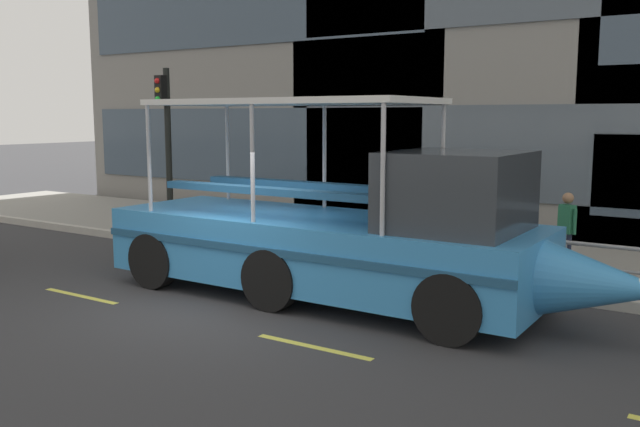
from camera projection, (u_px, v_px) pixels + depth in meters
ground_plane at (226, 303)px, 11.31m from camera, size 120.00×120.00×0.00m
sidewalk at (384, 245)px, 15.95m from camera, size 32.00×4.80×0.18m
curb_edge at (327, 264)px, 13.88m from camera, size 32.00×0.18×0.18m
lane_centreline at (183, 318)px, 10.47m from camera, size 25.80×0.12×0.01m
curb_guardrail at (365, 234)px, 13.70m from camera, size 11.68×0.09×0.80m
traffic_light_pole at (166, 133)px, 17.21m from camera, size 0.24×0.46×4.06m
duck_tour_boat at (348, 238)px, 11.27m from camera, size 9.39×2.49×3.35m
pedestrian_near_bow at (567, 225)px, 12.61m from camera, size 0.38×0.28×1.50m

